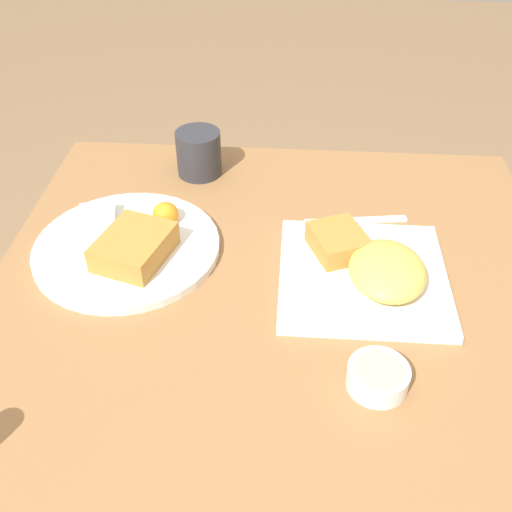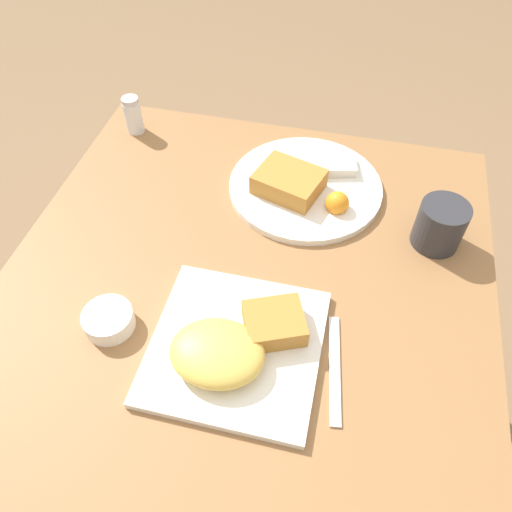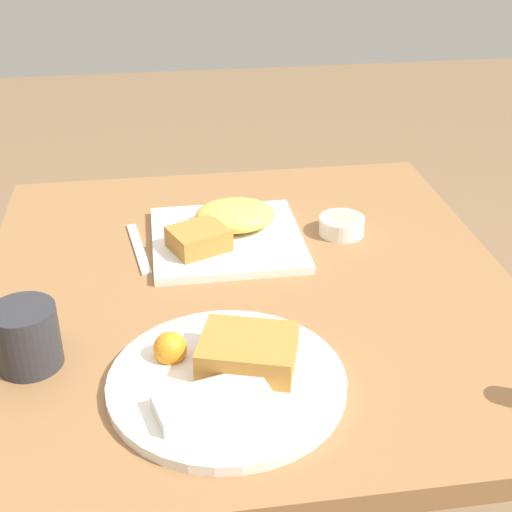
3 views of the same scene
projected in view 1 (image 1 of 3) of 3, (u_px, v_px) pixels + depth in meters
dining_table at (274, 326)px, 0.97m from camera, size 0.83×0.88×0.73m
plate_square_near at (368, 269)px, 0.90m from camera, size 0.25×0.25×0.06m
plate_oval_far at (128, 244)px, 0.96m from camera, size 0.30×0.30×0.05m
sauce_ramekin at (378, 377)px, 0.75m from camera, size 0.08×0.08×0.03m
butter_knife at (356, 221)px, 1.03m from camera, size 0.04×0.18×0.00m
coffee_mug at (199, 153)px, 1.13m from camera, size 0.08×0.08×0.09m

